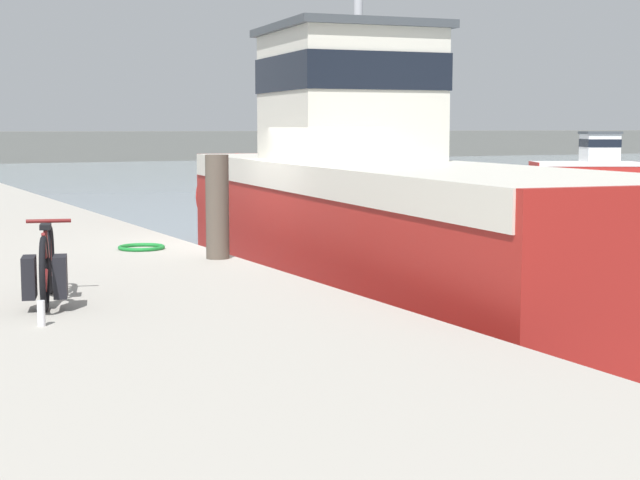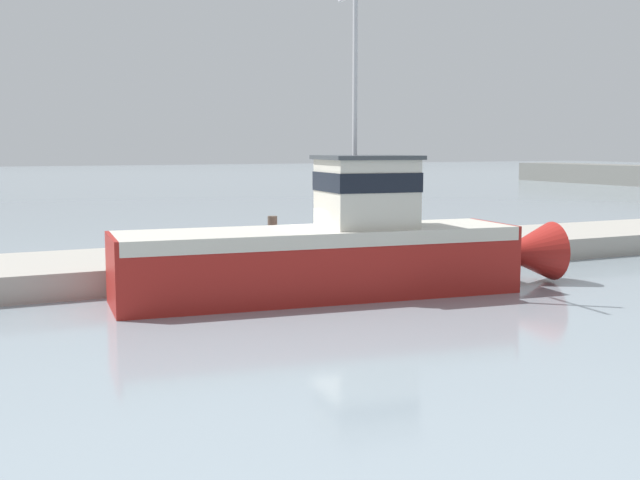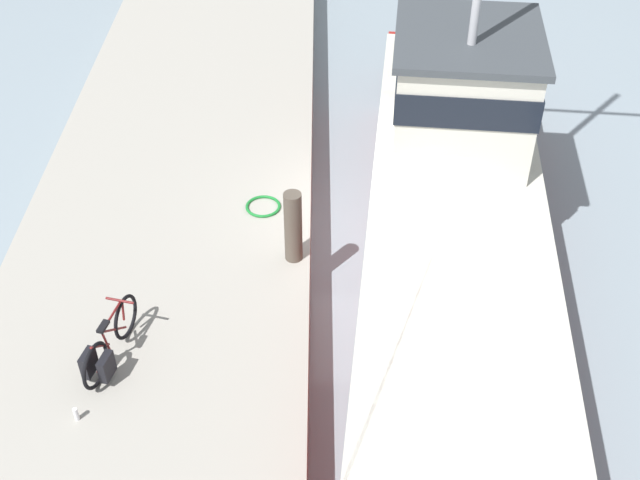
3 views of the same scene
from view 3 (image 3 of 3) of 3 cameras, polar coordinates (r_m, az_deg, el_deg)
ground_plane at (r=15.26m, az=4.03°, el=-0.38°), size 320.00×320.00×0.00m
dock_pier at (r=15.22m, az=-10.65°, el=0.76°), size 5.24×80.00×0.80m
fishing_boat_main at (r=14.36m, az=9.42°, el=3.37°), size 4.12×14.02×10.14m
bicycle_touring at (r=12.16m, az=-15.00°, el=-7.41°), size 0.67×1.67×0.78m
mooring_post at (r=13.30m, az=-1.99°, el=0.94°), size 0.30×0.30×1.35m
hose_coil at (r=14.84m, az=-4.14°, el=2.40°), size 0.65×0.65×0.05m
water_bottle_by_bike at (r=11.78m, az=-17.01°, el=-11.78°), size 0.07×0.07×0.22m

